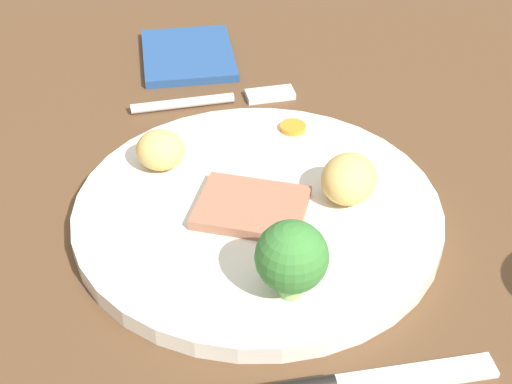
{
  "coord_description": "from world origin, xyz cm",
  "views": [
    {
      "loc": [
        42.03,
        -12.58,
        40.92
      ],
      "look_at": [
        -0.4,
        0.65,
        6.0
      ],
      "focal_mm": 53.7,
      "sensor_mm": 36.0,
      "label": 1
    }
  ],
  "objects_px": {
    "meat_slice_main": "(252,207)",
    "roast_potato_left": "(160,150)",
    "fork": "(219,100)",
    "roast_potato_right": "(349,179)",
    "carrot_coin_front": "(293,127)",
    "folded_napkin": "(188,55)",
    "dinner_plate": "(256,210)",
    "broccoli_floret": "(292,258)"
  },
  "relations": [
    {
      "from": "roast_potato_left",
      "to": "folded_napkin",
      "type": "height_order",
      "value": "roast_potato_left"
    },
    {
      "from": "meat_slice_main",
      "to": "carrot_coin_front",
      "type": "relative_size",
      "value": 3.54
    },
    {
      "from": "fork",
      "to": "folded_napkin",
      "type": "height_order",
      "value": "fork"
    },
    {
      "from": "meat_slice_main",
      "to": "roast_potato_left",
      "type": "xyz_separation_m",
      "value": [
        -0.08,
        -0.05,
        0.01
      ]
    },
    {
      "from": "roast_potato_left",
      "to": "broccoli_floret",
      "type": "height_order",
      "value": "broccoli_floret"
    },
    {
      "from": "dinner_plate",
      "to": "roast_potato_right",
      "type": "xyz_separation_m",
      "value": [
        0.02,
        0.07,
        0.03
      ]
    },
    {
      "from": "roast_potato_left",
      "to": "broccoli_floret",
      "type": "xyz_separation_m",
      "value": [
        0.16,
        0.05,
        0.02
      ]
    },
    {
      "from": "broccoli_floret",
      "to": "folded_napkin",
      "type": "height_order",
      "value": "broccoli_floret"
    },
    {
      "from": "folded_napkin",
      "to": "meat_slice_main",
      "type": "bearing_deg",
      "value": -3.17
    },
    {
      "from": "meat_slice_main",
      "to": "broccoli_floret",
      "type": "relative_size",
      "value": 1.42
    },
    {
      "from": "folded_napkin",
      "to": "roast_potato_right",
      "type": "bearing_deg",
      "value": 12.07
    },
    {
      "from": "roast_potato_right",
      "to": "broccoli_floret",
      "type": "relative_size",
      "value": 0.84
    },
    {
      "from": "roast_potato_left",
      "to": "roast_potato_right",
      "type": "bearing_deg",
      "value": 57.06
    },
    {
      "from": "roast_potato_right",
      "to": "folded_napkin",
      "type": "xyz_separation_m",
      "value": [
        -0.27,
        -0.06,
        -0.03
      ]
    },
    {
      "from": "roast_potato_right",
      "to": "fork",
      "type": "relative_size",
      "value": 0.3
    },
    {
      "from": "fork",
      "to": "roast_potato_left",
      "type": "bearing_deg",
      "value": -121.71
    },
    {
      "from": "meat_slice_main",
      "to": "fork",
      "type": "distance_m",
      "value": 0.18
    },
    {
      "from": "dinner_plate",
      "to": "broccoli_floret",
      "type": "distance_m",
      "value": 0.1
    },
    {
      "from": "dinner_plate",
      "to": "meat_slice_main",
      "type": "xyz_separation_m",
      "value": [
        0.01,
        -0.01,
        0.01
      ]
    },
    {
      "from": "carrot_coin_front",
      "to": "fork",
      "type": "relative_size",
      "value": 0.15
    },
    {
      "from": "carrot_coin_front",
      "to": "broccoli_floret",
      "type": "bearing_deg",
      "value": -20.0
    },
    {
      "from": "roast_potato_right",
      "to": "fork",
      "type": "bearing_deg",
      "value": -164.35
    },
    {
      "from": "roast_potato_right",
      "to": "folded_napkin",
      "type": "distance_m",
      "value": 0.28
    },
    {
      "from": "dinner_plate",
      "to": "roast_potato_left",
      "type": "xyz_separation_m",
      "value": [
        -0.07,
        -0.06,
        0.02
      ]
    },
    {
      "from": "roast_potato_left",
      "to": "carrot_coin_front",
      "type": "distance_m",
      "value": 0.12
    },
    {
      "from": "dinner_plate",
      "to": "folded_napkin",
      "type": "relative_size",
      "value": 2.5
    },
    {
      "from": "folded_napkin",
      "to": "fork",
      "type": "bearing_deg",
      "value": 4.75
    },
    {
      "from": "roast_potato_right",
      "to": "carrot_coin_front",
      "type": "height_order",
      "value": "roast_potato_right"
    },
    {
      "from": "carrot_coin_front",
      "to": "folded_napkin",
      "type": "distance_m",
      "value": 0.18
    },
    {
      "from": "roast_potato_left",
      "to": "fork",
      "type": "distance_m",
      "value": 0.13
    },
    {
      "from": "broccoli_floret",
      "to": "roast_potato_right",
      "type": "bearing_deg",
      "value": 137.54
    },
    {
      "from": "roast_potato_right",
      "to": "broccoli_floret",
      "type": "bearing_deg",
      "value": -42.46
    },
    {
      "from": "roast_potato_left",
      "to": "fork",
      "type": "height_order",
      "value": "roast_potato_left"
    },
    {
      "from": "meat_slice_main",
      "to": "broccoli_floret",
      "type": "xyz_separation_m",
      "value": [
        0.09,
        -0.0,
        0.03
      ]
    },
    {
      "from": "fork",
      "to": "meat_slice_main",
      "type": "bearing_deg",
      "value": -92.75
    },
    {
      "from": "folded_napkin",
      "to": "broccoli_floret",
      "type": "bearing_deg",
      "value": -2.45
    },
    {
      "from": "roast_potato_right",
      "to": "carrot_coin_front",
      "type": "bearing_deg",
      "value": -175.42
    },
    {
      "from": "folded_napkin",
      "to": "carrot_coin_front",
      "type": "bearing_deg",
      "value": 16.21
    },
    {
      "from": "dinner_plate",
      "to": "meat_slice_main",
      "type": "bearing_deg",
      "value": -33.93
    },
    {
      "from": "dinner_plate",
      "to": "fork",
      "type": "height_order",
      "value": "dinner_plate"
    },
    {
      "from": "meat_slice_main",
      "to": "roast_potato_right",
      "type": "xyz_separation_m",
      "value": [
        0.01,
        0.07,
        0.01
      ]
    },
    {
      "from": "meat_slice_main",
      "to": "roast_potato_left",
      "type": "distance_m",
      "value": 0.09
    }
  ]
}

